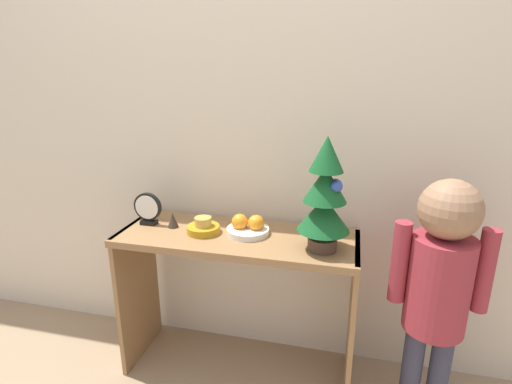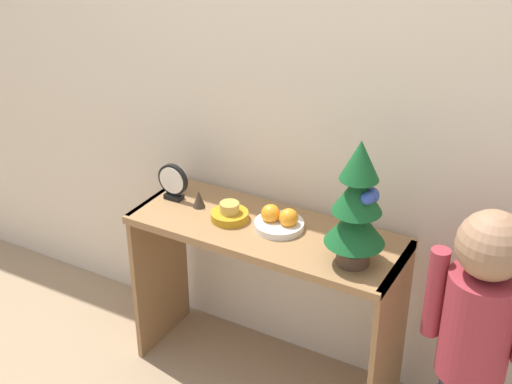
% 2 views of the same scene
% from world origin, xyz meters
% --- Properties ---
extents(back_wall, '(7.00, 0.05, 2.50)m').
position_xyz_m(back_wall, '(0.00, 0.43, 1.25)').
color(back_wall, beige).
rests_on(back_wall, ground_plane).
extents(console_table, '(1.01, 0.38, 0.68)m').
position_xyz_m(console_table, '(0.00, 0.19, 0.52)').
color(console_table, olive).
rests_on(console_table, ground_plane).
extents(mini_tree, '(0.20, 0.20, 0.44)m').
position_xyz_m(mini_tree, '(0.36, 0.13, 0.90)').
color(mini_tree, '#4C3828').
rests_on(mini_tree, console_table).
extents(fruit_bowl, '(0.18, 0.18, 0.08)m').
position_xyz_m(fruit_bowl, '(0.04, 0.21, 0.71)').
color(fruit_bowl, silver).
rests_on(fruit_bowl, console_table).
extents(singing_bowl, '(0.14, 0.14, 0.07)m').
position_xyz_m(singing_bowl, '(-0.15, 0.18, 0.70)').
color(singing_bowl, '#B78419').
rests_on(singing_bowl, console_table).
extents(desk_clock, '(0.13, 0.04, 0.15)m').
position_xyz_m(desk_clock, '(-0.42, 0.21, 0.75)').
color(desk_clock, black).
rests_on(desk_clock, console_table).
extents(figurine, '(0.05, 0.05, 0.07)m').
position_xyz_m(figurine, '(-0.30, 0.20, 0.71)').
color(figurine, '#382D23').
rests_on(figurine, console_table).
extents(child_figure, '(0.35, 0.22, 0.99)m').
position_xyz_m(child_figure, '(0.79, 0.12, 0.63)').
color(child_figure, '#38384C').
rests_on(child_figure, ground_plane).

